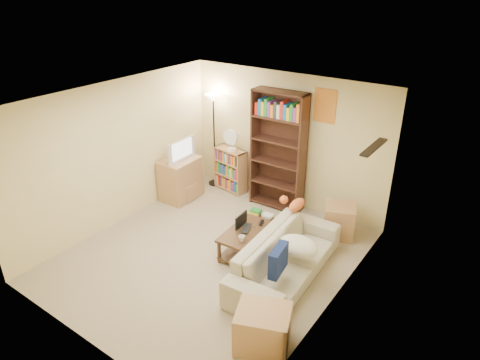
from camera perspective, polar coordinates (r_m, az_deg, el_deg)
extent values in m
plane|color=tan|center=(6.90, -3.83, -9.91)|extent=(4.50, 4.50, 0.00)
cube|color=beige|center=(7.97, 6.13, 5.29)|extent=(4.00, 0.04, 2.50)
cube|color=beige|center=(4.98, -20.95, -9.90)|extent=(4.00, 0.04, 2.50)
cube|color=beige|center=(7.59, -15.98, 3.33)|extent=(0.04, 4.50, 2.50)
cube|color=beige|center=(5.36, 12.77, -6.03)|extent=(0.04, 4.50, 2.50)
cube|color=silver|center=(5.81, -4.56, 10.56)|extent=(4.00, 4.50, 0.04)
cube|color=red|center=(7.42, 11.26, 9.66)|extent=(0.40, 0.02, 0.58)
cube|color=black|center=(6.24, 17.44, 4.21)|extent=(0.12, 0.80, 0.03)
imported|color=#BCB39C|center=(6.31, 6.15, -10.24)|extent=(2.30, 1.13, 0.64)
cube|color=navy|center=(5.76, 5.13, -10.59)|extent=(0.19, 0.44, 0.38)
ellipsoid|color=silver|center=(6.17, 7.80, -8.70)|extent=(0.59, 0.42, 0.25)
ellipsoid|color=orange|center=(6.83, 7.61, -3.29)|extent=(0.41, 0.20, 0.16)
sphere|color=orange|center=(6.91, 5.87, -2.64)|extent=(0.14, 0.14, 0.14)
cube|color=#452E1A|center=(6.69, 0.78, -6.93)|extent=(0.59, 0.98, 0.04)
cube|color=#452E1A|center=(6.87, 0.76, -9.15)|extent=(0.56, 0.93, 0.03)
cube|color=#452E1A|center=(6.61, -2.80, -9.43)|extent=(0.04, 0.04, 0.42)
cube|color=#452E1A|center=(6.41, 0.58, -10.64)|extent=(0.04, 0.04, 0.42)
cube|color=#452E1A|center=(7.20, 0.93, -6.17)|extent=(0.04, 0.04, 0.42)
cube|color=#452E1A|center=(7.02, 4.11, -7.16)|extent=(0.04, 0.04, 0.42)
imported|color=black|center=(6.71, 1.17, -6.53)|extent=(0.44, 0.40, 0.02)
cube|color=white|center=(6.71, 0.16, -5.37)|extent=(0.03, 0.32, 0.21)
imported|color=silver|center=(6.42, 0.21, -7.82)|extent=(0.16, 0.16, 0.09)
cube|color=black|center=(6.87, 2.89, -5.73)|extent=(0.11, 0.18, 0.02)
cube|color=tan|center=(8.43, -7.92, 0.16)|extent=(0.56, 0.78, 0.82)
imported|color=black|center=(8.19, -8.18, 4.07)|extent=(0.74, 0.13, 0.42)
cube|color=#3B1F16|center=(7.80, 5.09, 3.78)|extent=(1.01, 0.36, 2.23)
cube|color=tan|center=(8.66, -1.26, 1.37)|extent=(0.73, 0.38, 0.89)
cylinder|color=white|center=(8.43, -1.10, 4.13)|extent=(0.18, 0.18, 0.04)
cylinder|color=white|center=(8.40, -1.11, 4.76)|extent=(0.02, 0.02, 0.18)
cylinder|color=white|center=(8.32, -1.24, 5.73)|extent=(0.32, 0.06, 0.32)
cylinder|color=black|center=(9.10, -3.30, -0.39)|extent=(0.29, 0.29, 0.03)
cylinder|color=black|center=(8.74, -3.44, 4.88)|extent=(0.03, 0.03, 1.82)
cone|color=beige|center=(8.45, -3.61, 10.91)|extent=(0.33, 0.33, 0.14)
cube|color=tan|center=(7.41, 13.08, -5.28)|extent=(0.64, 0.64, 0.56)
cube|color=tan|center=(5.32, 3.07, -19.19)|extent=(0.77, 0.72, 0.52)
cube|color=red|center=(7.79, 2.11, -4.54)|extent=(0.20, 0.16, 0.17)
cube|color=#1966B2|center=(7.59, 3.73, -5.33)|extent=(0.20, 0.16, 0.21)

